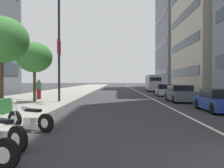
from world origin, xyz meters
name	(u,v)px	position (x,y,z in m)	size (l,w,h in m)	color
sidewalk_right_plaza	(59,93)	(30.00, 11.15, 0.07)	(160.00, 8.36, 0.15)	gray
lane_centre_stripe	(139,92)	(35.00, 0.00, 0.00)	(110.00, 0.16, 0.01)	silver
motorcycle_under_tarp	(29,118)	(4.42, 6.65, 0.42)	(1.21, 1.99, 1.10)	black
car_approaching_light	(219,101)	(10.26, -2.40, 0.62)	(4.26, 1.92, 1.30)	navy
car_lead_in_lane	(180,94)	(17.31, -1.84, 0.67)	(4.63, 1.85, 1.40)	#4C515B
car_far_down_avenue	(164,90)	(25.98, -2.12, 0.63)	(4.61, 2.04, 1.35)	#B7B7BC
delivery_van_ahead	(153,83)	(38.97, -2.63, 1.43)	(6.18, 2.19, 2.68)	#B7B7BC
street_lamp_with_banners	(63,37)	(15.64, 7.73, 5.22)	(1.26, 2.17, 8.64)	#232326
street_tree_mid_sidewalk	(1,40)	(9.18, 9.73, 3.96)	(2.95, 2.95, 5.08)	#473323
street_tree_near_plaza_corner	(34,58)	(15.78, 9.99, 3.60)	(2.81, 2.81, 4.66)	#473323
pedestrian_on_plaza	(39,89)	(18.06, 10.33, 1.03)	(0.28, 0.41, 1.73)	maroon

